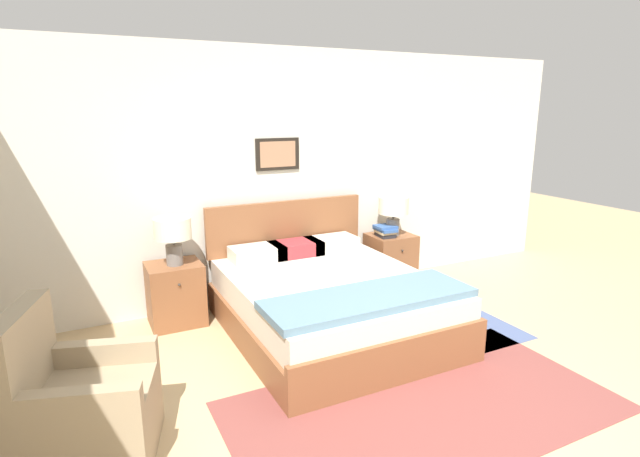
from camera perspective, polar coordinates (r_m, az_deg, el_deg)
The scene contains 14 objects.
ground_plane at distance 3.43m, azimuth 13.64°, elevation -22.57°, with size 16.00×16.00×0.00m, color tan.
wall_back at distance 5.24m, azimuth -5.57°, elevation 5.93°, with size 7.66×0.09×2.60m.
area_rug_main at distance 3.71m, azimuth 11.81°, elevation -19.25°, with size 2.67×1.43×0.01m.
area_rug_bedside at distance 5.08m, azimuth 15.10°, elevation -10.01°, with size 0.80×1.29×0.01m.
bed at distance 4.58m, azimuth 1.06°, elevation -8.25°, with size 1.72×2.07×1.05m.
armchair at distance 3.34m, azimuth -25.68°, elevation -18.16°, with size 0.88×0.83×0.95m.
nightstand_near_window at distance 4.92m, azimuth -16.18°, elevation -7.19°, with size 0.49×0.45×0.59m.
nightstand_by_door at distance 5.82m, azimuth 8.03°, elevation -3.52°, with size 0.49×0.45×0.59m.
table_lamp_near_window at distance 4.72m, azimuth -16.47°, elevation -0.46°, with size 0.33×0.33×0.44m.
table_lamp_by_door at distance 5.65m, azimuth 8.39°, elevation 2.24°, with size 0.33×0.33×0.44m.
book_thick_bottom at distance 5.64m, azimuth 7.45°, elevation -0.72°, with size 0.18×0.23×0.04m.
book_hardcover_middle at distance 5.63m, azimuth 7.46°, elevation -0.37°, with size 0.20×0.23×0.03m.
book_novel_upper at distance 5.62m, azimuth 7.47°, elevation -0.08°, with size 0.19×0.27×0.03m.
book_slim_near_top at distance 5.61m, azimuth 7.48°, elevation 0.21°, with size 0.22×0.21×0.03m.
Camera 1 is at (-1.87, -2.06, 2.01)m, focal length 28.00 mm.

